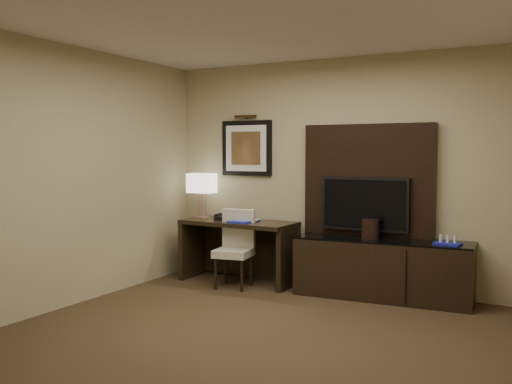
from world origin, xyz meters
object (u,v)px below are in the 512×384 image
Objects in this scene: credenza at (382,269)px; desk_phone at (224,216)px; table_lamp at (202,194)px; ice_bucket at (370,229)px; desk at (239,251)px; minibar_tray at (448,240)px; tv at (365,204)px; desk_chair at (233,252)px.

desk_phone is (-2.00, -0.05, 0.48)m from credenza.
table_lamp is 2.85× the size of ice_bucket.
desk is 0.91m from table_lamp.
table_lamp reaches higher than desk.
credenza is 7.21× the size of minibar_tray.
table_lamp is at bearing 178.61° from minibar_tray.
credenza is at bearing -0.82° from table_lamp.
table_lamp is (-2.12, -0.11, 0.05)m from tv.
minibar_tray is at bearing -15.03° from desk_phone.
desk_phone is at bearing 178.26° from credenza.
desk_phone is 0.92× the size of ice_bucket.
tv is at bearing 9.72° from desk.
credenza is 0.46m from ice_bucket.
desk_chair is at bearing -57.61° from desk_phone.
desk is at bearing 178.31° from credenza.
table_lamp is (-0.59, 0.08, 0.69)m from desk.
desk_phone is (0.38, -0.08, -0.26)m from table_lamp.
credenza is 8.79× the size of ice_bucket.
desk_chair reaches higher than desk.
desk_chair is at bearing -28.02° from table_lamp.
tv is 4.63× the size of ice_bucket.
tv reaches higher than desk.
minibar_tray is (2.38, 0.29, 0.28)m from desk_chair.
ice_bucket reaches higher than credenza.
desk_chair is 1.01m from table_lamp.
desk_chair is 3.93× the size of ice_bucket.
desk_phone is at bearing -12.63° from table_lamp.
tv is at bearing 168.89° from minibar_tray.
minibar_tray is at bearing -6.52° from credenza.
minibar_tray is at bearing -1.39° from table_lamp.
ice_bucket reaches higher than minibar_tray.
desk is 1.69m from ice_bucket.
desk_chair is 1.62m from ice_bucket.
desk is 5.39× the size of minibar_tray.
table_lamp is at bearing -177.05° from tv.
table_lamp is 0.46m from desk_phone.
tv is at bearing 147.02° from credenza.
table_lamp reaches higher than desk_phone.
minibar_tray reaches higher than credenza.
desk is 1.67m from tv.
desk_phone is at bearing 128.45° from desk_chair.
minibar_tray is (3.06, -0.07, -0.37)m from table_lamp.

